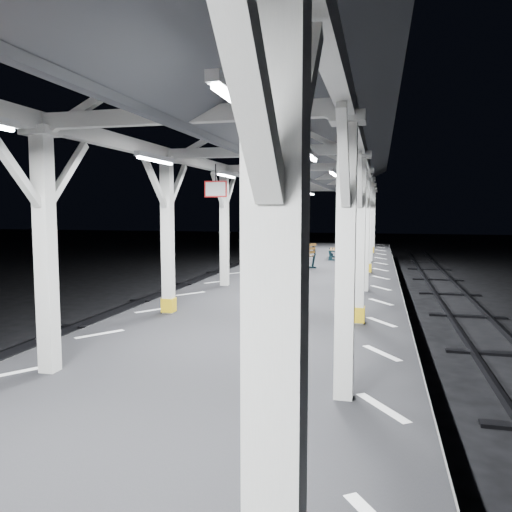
% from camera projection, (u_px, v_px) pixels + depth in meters
% --- Properties ---
extents(ground, '(120.00, 120.00, 0.00)m').
position_uv_depth(ground, '(231.00, 401.00, 8.43)').
color(ground, black).
rests_on(ground, ground).
extents(platform, '(6.00, 50.00, 1.00)m').
position_uv_depth(platform, '(231.00, 372.00, 8.38)').
color(platform, black).
rests_on(platform, ground).
extents(hazard_stripes_left, '(1.00, 48.00, 0.01)m').
position_uv_depth(hazard_stripes_left, '(100.00, 334.00, 8.92)').
color(hazard_stripes_left, silver).
rests_on(hazard_stripes_left, platform).
extents(hazard_stripes_right, '(1.00, 48.00, 0.01)m').
position_uv_depth(hazard_stripes_right, '(382.00, 353.00, 7.75)').
color(hazard_stripes_right, silver).
rests_on(hazard_stripes_right, platform).
extents(canopy, '(5.40, 49.00, 4.65)m').
position_uv_depth(canopy, '(230.00, 126.00, 7.99)').
color(canopy, silver).
rests_on(canopy, platform).
extents(bench_mid, '(0.92, 1.81, 0.94)m').
position_uv_depth(bench_mid, '(288.00, 293.00, 10.35)').
color(bench_mid, black).
rests_on(bench_mid, platform).
extents(bench_far, '(1.24, 1.90, 0.97)m').
position_uv_depth(bench_far, '(299.00, 256.00, 18.14)').
color(bench_far, black).
rests_on(bench_far, platform).
extents(bench_extra, '(0.71, 1.63, 0.86)m').
position_uv_depth(bench_extra, '(337.00, 249.00, 22.32)').
color(bench_extra, black).
rests_on(bench_extra, platform).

